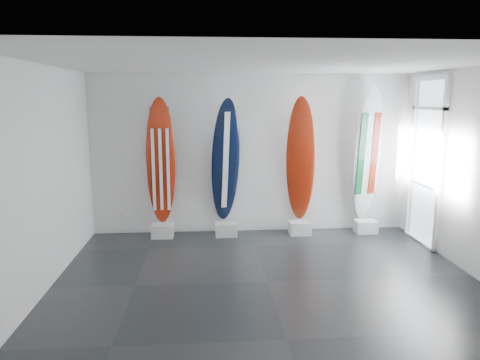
{
  "coord_description": "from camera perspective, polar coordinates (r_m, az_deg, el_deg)",
  "views": [
    {
      "loc": [
        -0.83,
        -5.93,
        2.57
      ],
      "look_at": [
        -0.29,
        1.4,
        1.21
      ],
      "focal_mm": 33.65,
      "sensor_mm": 36.0,
      "label": 1
    }
  ],
  "objects": [
    {
      "name": "display_block_usa",
      "position": [
        8.51,
        -9.79,
        -6.38
      ],
      "size": [
        0.4,
        0.3,
        0.24
      ],
      "primitive_type": "cube",
      "color": "silver",
      "rests_on": "floor"
    },
    {
      "name": "wall_left",
      "position": [
        6.4,
        -23.96,
        -0.02
      ],
      "size": [
        0.0,
        5.0,
        5.0
      ],
      "primitive_type": "plane",
      "rotation": [
        1.57,
        0.0,
        1.57
      ],
      "color": "white",
      "rests_on": "ground"
    },
    {
      "name": "display_block_swiss",
      "position": [
        8.65,
        7.6,
        -6.05
      ],
      "size": [
        0.4,
        0.3,
        0.24
      ],
      "primitive_type": "cube",
      "color": "silver",
      "rests_on": "floor"
    },
    {
      "name": "surfboard_swiss",
      "position": [
        8.47,
        7.68,
        2.56
      ],
      "size": [
        0.6,
        0.45,
        2.35
      ],
      "primitive_type": "ellipsoid",
      "rotation": [
        0.11,
        0.0,
        -0.25
      ],
      "color": "maroon",
      "rests_on": "display_block_swiss"
    },
    {
      "name": "surfboard_usa",
      "position": [
        8.33,
        -10.0,
        2.31
      ],
      "size": [
        0.55,
        0.27,
        2.33
      ],
      "primitive_type": "ellipsoid",
      "rotation": [
        0.06,
        0.0,
        0.11
      ],
      "color": "maroon",
      "rests_on": "display_block_usa"
    },
    {
      "name": "glass_door",
      "position": [
        8.46,
        22.52,
        1.93
      ],
      "size": [
        0.12,
        1.16,
        2.85
      ],
      "primitive_type": null,
      "color": "white",
      "rests_on": "floor"
    },
    {
      "name": "surfboard_italy",
      "position": [
        8.81,
        15.85,
        3.17
      ],
      "size": [
        0.62,
        0.4,
        2.54
      ],
      "primitive_type": "ellipsoid",
      "rotation": [
        0.08,
        0.0,
        0.23
      ],
      "color": "white",
      "rests_on": "display_block_italy"
    },
    {
      "name": "floor",
      "position": [
        6.51,
        3.53,
        -12.75
      ],
      "size": [
        6.0,
        6.0,
        0.0
      ],
      "primitive_type": "plane",
      "color": "black",
      "rests_on": "ground"
    },
    {
      "name": "display_block_navy",
      "position": [
        8.48,
        -1.76,
        -6.3
      ],
      "size": [
        0.4,
        0.3,
        0.24
      ],
      "primitive_type": "cube",
      "color": "silver",
      "rests_on": "floor"
    },
    {
      "name": "wall_outlet",
      "position": [
        8.85,
        -14.67,
        -4.38
      ],
      "size": [
        0.09,
        0.02,
        0.13
      ],
      "primitive_type": "cube",
      "color": "silver",
      "rests_on": "wall_back"
    },
    {
      "name": "wall_back",
      "position": [
        8.54,
        1.4,
        3.3
      ],
      "size": [
        6.0,
        0.0,
        6.0
      ],
      "primitive_type": "plane",
      "rotation": [
        1.57,
        0.0,
        0.0
      ],
      "color": "white",
      "rests_on": "ground"
    },
    {
      "name": "ceiling",
      "position": [
        6.0,
        3.86,
        14.6
      ],
      "size": [
        6.0,
        6.0,
        0.0
      ],
      "primitive_type": "plane",
      "rotation": [
        3.14,
        0.0,
        0.0
      ],
      "color": "white",
      "rests_on": "wall_back"
    },
    {
      "name": "display_block_italy",
      "position": [
        8.99,
        15.62,
        -5.71
      ],
      "size": [
        0.4,
        0.3,
        0.24
      ],
      "primitive_type": "cube",
      "color": "silver",
      "rests_on": "floor"
    },
    {
      "name": "wall_front",
      "position": [
        3.68,
        9.02,
        -6.49
      ],
      "size": [
        6.0,
        0.0,
        6.0
      ],
      "primitive_type": "plane",
      "rotation": [
        -1.57,
        0.0,
        0.0
      ],
      "color": "white",
      "rests_on": "ground"
    },
    {
      "name": "surfboard_navy",
      "position": [
        8.3,
        -1.84,
        2.37
      ],
      "size": [
        0.62,
        0.58,
        2.33
      ],
      "primitive_type": "ellipsoid",
      "rotation": [
        0.17,
        0.0,
        0.21
      ],
      "color": "black",
      "rests_on": "display_block_navy"
    }
  ]
}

